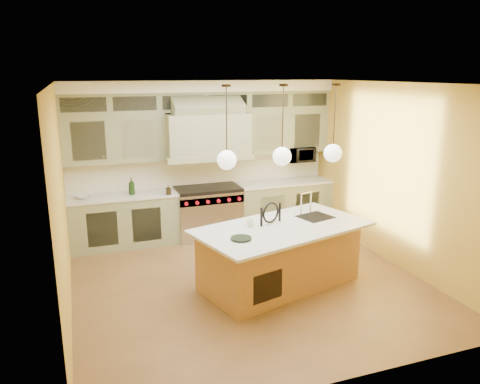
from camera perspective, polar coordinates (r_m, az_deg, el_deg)
name	(u,v)px	position (r m, az deg, el deg)	size (l,w,h in m)	color
floor	(248,281)	(7.14, 0.96, -10.84)	(5.00, 5.00, 0.00)	brown
ceiling	(249,83)	(6.46, 1.07, 13.11)	(5.00, 5.00, 0.00)	white
wall_back	(202,158)	(8.98, -4.65, 4.15)	(5.00, 5.00, 0.00)	gold
wall_front	(343,248)	(4.51, 12.40, -6.72)	(5.00, 5.00, 0.00)	gold
wall_left	(61,204)	(6.25, -20.97, -1.38)	(5.00, 5.00, 0.00)	gold
wall_right	(394,175)	(7.87, 18.31, 1.98)	(5.00, 5.00, 0.00)	gold
back_cabinetry	(206,162)	(8.73, -4.18, 3.72)	(5.00, 0.77, 2.90)	gray
range	(208,211)	(8.87, -3.92, -2.38)	(1.20, 0.74, 0.96)	silver
kitchen_island	(280,255)	(6.88, 4.91, -7.61)	(2.74, 1.92, 1.35)	olive
counter_stool	(278,240)	(6.76, 4.62, -5.83)	(0.56, 0.56, 1.24)	black
microwave	(300,154)	(9.44, 7.29, 4.59)	(0.54, 0.37, 0.30)	black
oil_bottle_a	(132,186)	(8.47, -13.08, 0.69)	(0.11, 0.12, 0.30)	#183313
oil_bottle_b	(168,190)	(8.35, -8.74, 0.27)	(0.08, 0.08, 0.17)	black
fruit_bowl	(84,197)	(8.45, -18.53, -0.55)	(0.26, 0.26, 0.06)	silver
cup	(250,223)	(6.64, 1.22, -3.79)	(0.11, 0.11, 0.10)	silver
pendant_left	(227,158)	(6.19, -1.62, 4.19)	(0.26, 0.26, 1.11)	#2D2319
pendant_center	(282,154)	(6.47, 5.14, 4.60)	(0.26, 0.26, 1.11)	#2D2319
pendant_right	(333,151)	(6.85, 11.26, 4.92)	(0.26, 0.26, 1.11)	#2D2319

